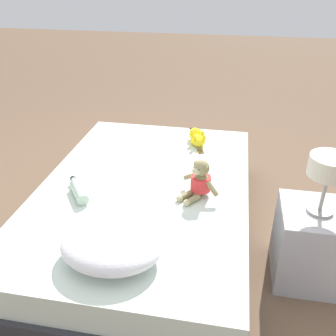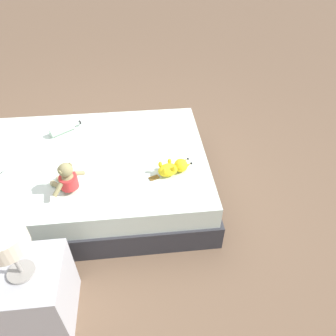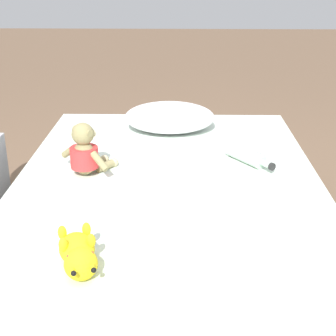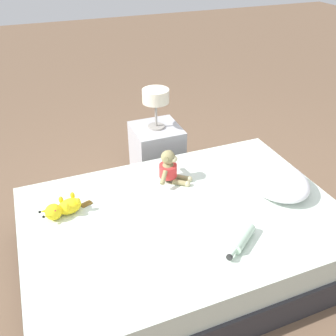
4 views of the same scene
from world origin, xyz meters
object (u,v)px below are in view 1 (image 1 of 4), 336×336
Objects in this scene: pillow at (111,246)px; glass_bottle at (79,191)px; bed at (145,211)px; nightstand at (311,245)px; plush_yellow_creature at (197,137)px; plush_monkey at (200,181)px; bedside_lamp at (330,169)px.

pillow reaches higher than glass_bottle.
bed is 1.04m from nightstand.
plush_yellow_creature is 1.19m from nightstand.
glass_bottle is 1.39m from nightstand.
plush_monkey is at bearing -12.39° from nightstand.
bed is at bearing -8.09° from plush_monkey.
plush_yellow_creature is (-0.25, -1.35, -0.03)m from pillow.
bed is 7.77× the size of plush_monkey.
pillow is at bearing 24.97° from bedside_lamp.
bed is 4.05× the size of pillow.
plush_yellow_creature reaches higher than glass_bottle.
nightstand reaches higher than bed.
plush_monkey is (-0.36, 0.05, 0.30)m from bed.
pillow is at bearing 79.53° from plush_yellow_creature.
pillow is 1.15m from bedside_lamp.
nightstand is 1.41× the size of bedside_lamp.
glass_bottle is at bearing 55.08° from plush_yellow_creature.
bedside_lamp reaches higher than plush_yellow_creature.
pillow is 1.89× the size of glass_bottle.
bedside_lamp is at bearing 167.61° from plush_monkey.
bedside_lamp reaches higher than glass_bottle.
bedside_lamp is (-0.77, 0.88, 0.28)m from plush_yellow_creature.
pillow reaches higher than plush_yellow_creature.
plush_yellow_creature is at bearing -49.03° from nightstand.
pillow is at bearing 127.47° from glass_bottle.
bedside_lamp reaches higher than nightstand.
pillow is (-0.01, 0.67, 0.27)m from bed.
pillow is 1.92× the size of plush_monkey.
plush_monkey is 0.78× the size of plush_yellow_creature.
bed is at bearing -89.47° from pillow.
plush_yellow_creature is at bearing -100.47° from pillow.
plush_yellow_creature is (-0.26, -0.68, 0.25)m from bed.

